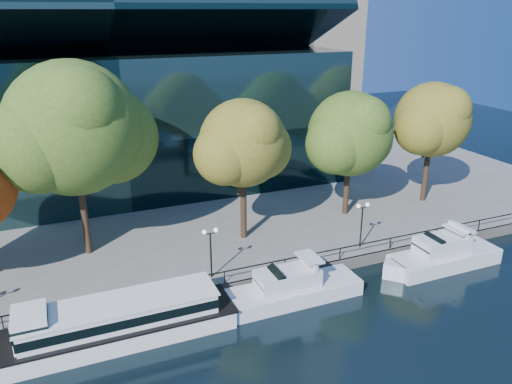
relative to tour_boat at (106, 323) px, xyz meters
name	(u,v)px	position (x,y,z in m)	size (l,w,h in m)	color
ground	(240,317)	(8.91, -0.82, -1.41)	(160.00, 160.00, 0.00)	black
promenade	(143,168)	(8.91, 35.55, -0.91)	(90.00, 67.08, 1.00)	slate
railing	(224,272)	(8.91, 2.43, 0.53)	(88.20, 0.08, 0.99)	black
convention_building	(110,117)	(4.91, 30.96, 7.10)	(50.00, 24.57, 21.43)	black
tour_boat	(106,323)	(0.00, 0.00, 0.00)	(17.42, 3.89, 3.31)	white
cruiser_near	(288,289)	(12.91, -0.17, -0.38)	(11.44, 2.95, 3.32)	silver
cruiser_far	(441,255)	(26.87, -0.44, -0.27)	(10.91, 3.02, 3.56)	silver
tree_2	(77,131)	(0.20, 11.52, 10.06)	(13.10, 10.74, 15.92)	black
tree_3	(245,145)	(13.32, 9.35, 8.13)	(9.36, 7.67, 12.45)	black
tree_4	(352,136)	(24.80, 10.65, 7.58)	(10.14, 8.31, 12.21)	black
tree_5	(434,121)	(34.49, 10.60, 8.17)	(9.54, 7.82, 12.56)	black
lamp_1	(210,242)	(8.29, 3.68, 2.57)	(1.26, 0.36, 4.03)	black
lamp_2	(362,215)	(21.71, 3.68, 2.57)	(1.26, 0.36, 4.03)	black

